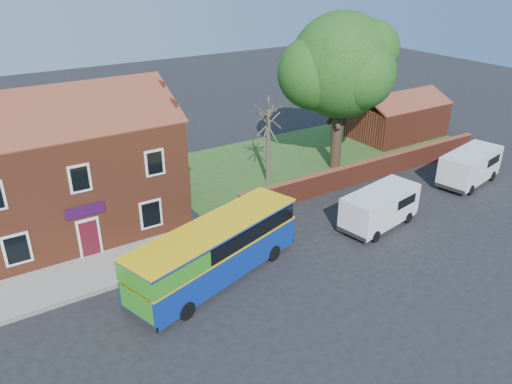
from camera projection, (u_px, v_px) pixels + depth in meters
ground at (277, 284)px, 24.69m from camera, size 120.00×120.00×0.00m
pavement at (102, 271)px, 25.67m from camera, size 18.00×3.50×0.12m
kerb at (113, 288)px, 24.33m from camera, size 18.00×0.15×0.14m
grass_strip at (318, 155)px, 40.92m from camera, size 26.00×12.00×0.04m
shop_building at (64, 174)px, 28.63m from camera, size 12.30×8.13×10.50m
boundary_wall at (370, 170)px, 36.00m from camera, size 22.00×0.38×1.60m
outbuilding at (397, 119)px, 44.61m from camera, size 8.20×5.06×4.17m
bus at (211, 252)px, 24.26m from camera, size 10.10×5.33×2.99m
van_near at (380, 207)px, 29.58m from camera, size 5.52×2.98×2.30m
van_far at (470, 166)px, 35.28m from camera, size 5.79×3.24×2.40m
large_tree at (340, 68)px, 35.56m from camera, size 9.43×7.46×11.50m
bare_tree at (268, 142)px, 34.86m from camera, size 2.19×2.61×5.85m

